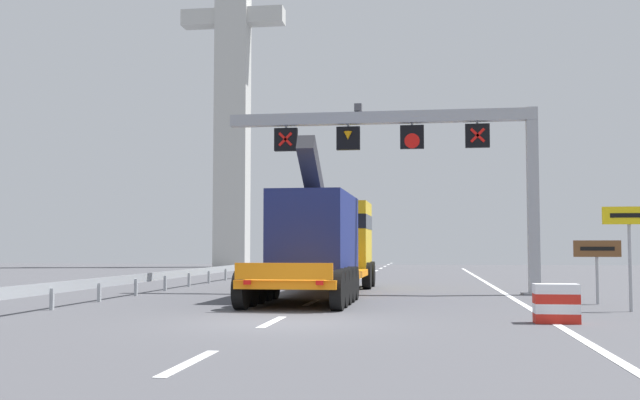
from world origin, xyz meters
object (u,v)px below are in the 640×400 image
(exit_sign_yellow, at_px, (630,233))
(tourist_info_sign_brown, at_px, (597,256))
(bridge_pylon_distant, at_px, (233,61))
(heavy_haul_truck_orange, at_px, (326,240))
(crash_barrier_striped, at_px, (556,304))
(overhead_lane_gantry, at_px, (421,145))

(exit_sign_yellow, relative_size, tourist_info_sign_brown, 1.46)
(bridge_pylon_distant, bearing_deg, tourist_info_sign_brown, -60.64)
(heavy_haul_truck_orange, bearing_deg, crash_barrier_striped, -56.21)
(exit_sign_yellow, bearing_deg, overhead_lane_gantry, 129.50)
(heavy_haul_truck_orange, bearing_deg, overhead_lane_gantry, 4.00)
(bridge_pylon_distant, bearing_deg, exit_sign_yellow, -61.89)
(exit_sign_yellow, xyz_separation_m, bridge_pylon_distant, (-21.91, 41.02, 15.73))
(overhead_lane_gantry, bearing_deg, tourist_info_sign_brown, -38.39)
(bridge_pylon_distant, bearing_deg, overhead_lane_gantry, -64.54)
(exit_sign_yellow, xyz_separation_m, crash_barrier_striped, (-2.53, -3.38, -1.68))
(heavy_haul_truck_orange, relative_size, crash_barrier_striped, 14.04)
(exit_sign_yellow, height_order, tourist_info_sign_brown, exit_sign_yellow)
(tourist_info_sign_brown, bearing_deg, bridge_pylon_distant, 119.36)
(tourist_info_sign_brown, relative_size, bridge_pylon_distant, 0.06)
(exit_sign_yellow, height_order, crash_barrier_striped, exit_sign_yellow)
(overhead_lane_gantry, xyz_separation_m, heavy_haul_truck_orange, (-3.56, -0.25, -3.56))
(overhead_lane_gantry, relative_size, bridge_pylon_distant, 0.34)
(heavy_haul_truck_orange, bearing_deg, exit_sign_yellow, -35.60)
(exit_sign_yellow, bearing_deg, bridge_pylon_distant, 118.11)
(overhead_lane_gantry, relative_size, tourist_info_sign_brown, 6.07)
(exit_sign_yellow, bearing_deg, crash_barrier_striped, -126.74)
(tourist_info_sign_brown, bearing_deg, heavy_haul_truck_orange, 155.91)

